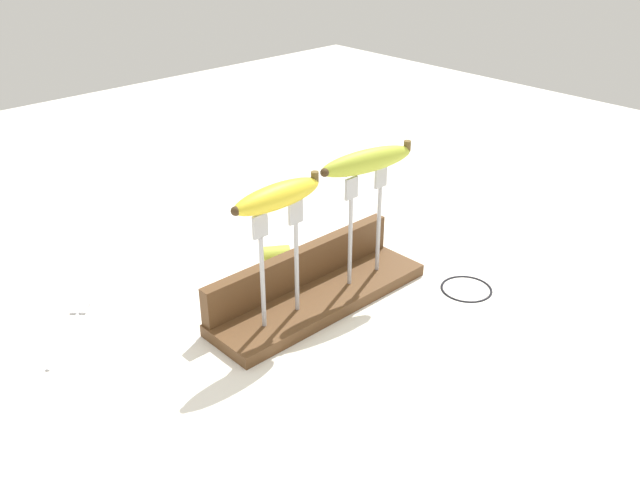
{
  "coord_description": "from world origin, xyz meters",
  "views": [
    {
      "loc": [
        -0.67,
        -0.71,
        0.63
      ],
      "look_at": [
        0.0,
        0.0,
        0.12
      ],
      "focal_mm": 38.46,
      "sensor_mm": 36.0,
      "label": 1
    }
  ],
  "objects_px": {
    "banana_raised_left": "(277,196)",
    "banana_raised_right": "(367,161)",
    "fork_stand_left": "(279,254)",
    "fork_stand_right": "(365,216)",
    "wire_coil": "(466,288)",
    "fork_fallen_near": "(72,323)",
    "banana_chunk_near": "(277,257)"
  },
  "relations": [
    {
      "from": "fork_fallen_near",
      "to": "banana_chunk_near",
      "type": "bearing_deg",
      "value": -12.9
    },
    {
      "from": "banana_chunk_near",
      "to": "fork_fallen_near",
      "type": "bearing_deg",
      "value": 167.1
    },
    {
      "from": "fork_stand_right",
      "to": "banana_raised_right",
      "type": "distance_m",
      "value": 0.1
    },
    {
      "from": "banana_raised_right",
      "to": "banana_raised_left",
      "type": "bearing_deg",
      "value": -180.0
    },
    {
      "from": "banana_raised_left",
      "to": "banana_raised_right",
      "type": "relative_size",
      "value": 0.89
    },
    {
      "from": "fork_fallen_near",
      "to": "banana_raised_left",
      "type": "bearing_deg",
      "value": -44.33
    },
    {
      "from": "fork_stand_right",
      "to": "banana_raised_left",
      "type": "bearing_deg",
      "value": 180.0
    },
    {
      "from": "fork_stand_left",
      "to": "fork_stand_right",
      "type": "xyz_separation_m",
      "value": [
        0.19,
        -0.0,
        0.0
      ]
    },
    {
      "from": "banana_raised_right",
      "to": "wire_coil",
      "type": "xyz_separation_m",
      "value": [
        0.12,
        -0.13,
        -0.23
      ]
    },
    {
      "from": "banana_raised_right",
      "to": "wire_coil",
      "type": "relative_size",
      "value": 2.02
    },
    {
      "from": "fork_stand_right",
      "to": "fork_fallen_near",
      "type": "relative_size",
      "value": 1.32
    },
    {
      "from": "banana_raised_left",
      "to": "wire_coil",
      "type": "bearing_deg",
      "value": -22.75
    },
    {
      "from": "fork_stand_left",
      "to": "banana_raised_left",
      "type": "bearing_deg",
      "value": 179.88
    },
    {
      "from": "fork_stand_left",
      "to": "banana_chunk_near",
      "type": "distance_m",
      "value": 0.22
    },
    {
      "from": "fork_fallen_near",
      "to": "wire_coil",
      "type": "height_order",
      "value": "fork_fallen_near"
    },
    {
      "from": "fork_stand_left",
      "to": "banana_chunk_near",
      "type": "height_order",
      "value": "fork_stand_left"
    },
    {
      "from": "fork_fallen_near",
      "to": "banana_chunk_near",
      "type": "distance_m",
      "value": 0.37
    },
    {
      "from": "fork_fallen_near",
      "to": "banana_raised_right",
      "type": "bearing_deg",
      "value": -28.8
    },
    {
      "from": "fork_stand_left",
      "to": "fork_stand_right",
      "type": "height_order",
      "value": "fork_stand_right"
    },
    {
      "from": "fork_stand_right",
      "to": "fork_fallen_near",
      "type": "xyz_separation_m",
      "value": [
        -0.43,
        0.24,
        -0.13
      ]
    },
    {
      "from": "banana_raised_left",
      "to": "fork_fallen_near",
      "type": "distance_m",
      "value": 0.41
    },
    {
      "from": "banana_raised_right",
      "to": "banana_chunk_near",
      "type": "bearing_deg",
      "value": 113.85
    },
    {
      "from": "banana_chunk_near",
      "to": "fork_stand_left",
      "type": "bearing_deg",
      "value": -128.06
    },
    {
      "from": "banana_raised_right",
      "to": "banana_chunk_near",
      "type": "xyz_separation_m",
      "value": [
        -0.07,
        0.15,
        -0.21
      ]
    },
    {
      "from": "fork_stand_left",
      "to": "fork_stand_right",
      "type": "distance_m",
      "value": 0.19
    },
    {
      "from": "banana_raised_right",
      "to": "fork_fallen_near",
      "type": "height_order",
      "value": "banana_raised_right"
    },
    {
      "from": "banana_raised_right",
      "to": "fork_fallen_near",
      "type": "relative_size",
      "value": 1.23
    },
    {
      "from": "banana_raised_left",
      "to": "wire_coil",
      "type": "height_order",
      "value": "banana_raised_left"
    },
    {
      "from": "fork_stand_right",
      "to": "banana_raised_right",
      "type": "height_order",
      "value": "banana_raised_right"
    },
    {
      "from": "fork_stand_right",
      "to": "banana_raised_right",
      "type": "xyz_separation_m",
      "value": [
        -0.0,
        0.0,
        0.1
      ]
    },
    {
      "from": "fork_stand_right",
      "to": "banana_raised_left",
      "type": "xyz_separation_m",
      "value": [
        -0.19,
        0.0,
        0.09
      ]
    },
    {
      "from": "banana_raised_right",
      "to": "wire_coil",
      "type": "height_order",
      "value": "banana_raised_right"
    }
  ]
}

